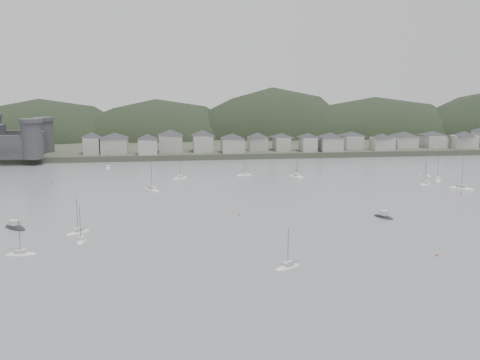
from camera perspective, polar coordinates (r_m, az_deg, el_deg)
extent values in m
plane|color=slate|center=(124.01, 4.76, -8.77)|extent=(900.00, 900.00, 0.00)
cube|color=#383D2D|center=(412.10, -4.16, 4.69)|extent=(900.00, 250.00, 3.00)
ellipsoid|color=black|center=(398.81, -20.04, 2.24)|extent=(138.98, 92.48, 81.13)
ellipsoid|color=black|center=(390.61, -8.67, 2.61)|extent=(132.08, 90.41, 79.74)
ellipsoid|color=black|center=(398.41, 3.36, 2.46)|extent=(133.88, 88.37, 101.41)
ellipsoid|color=black|center=(414.51, 13.78, 2.82)|extent=(165.81, 81.78, 82.55)
cylinder|color=#2E2E30|center=(289.51, -20.99, 3.86)|extent=(10.00, 10.00, 18.00)
cylinder|color=#2E2E30|center=(316.76, -19.86, 4.32)|extent=(10.00, 10.00, 17.00)
cube|color=#2E2E30|center=(303.39, -20.37, 3.59)|extent=(3.50, 30.00, 12.00)
cube|color=#A29F94|center=(300.79, -15.24, 3.48)|extent=(8.34, 12.91, 8.59)
pyramid|color=#2C2C32|center=(300.21, -15.29, 4.58)|extent=(15.78, 15.78, 3.01)
cube|color=#A29F94|center=(298.88, -13.03, 3.52)|extent=(13.68, 13.35, 8.36)
pyramid|color=#2C2C32|center=(298.31, -13.07, 4.59)|extent=(20.07, 20.07, 2.93)
cube|color=#9A9891|center=(292.52, -9.65, 3.47)|extent=(9.78, 10.20, 8.08)
pyramid|color=#2C2C32|center=(291.96, -9.68, 4.53)|extent=(14.83, 14.83, 2.83)
cube|color=#A29F94|center=(301.89, -7.30, 3.83)|extent=(12.59, 13.33, 9.09)
pyramid|color=#2C2C32|center=(301.29, -7.33, 4.99)|extent=(19.24, 19.24, 3.18)
cube|color=#9A9891|center=(301.03, -3.91, 3.85)|extent=(10.74, 12.17, 8.87)
pyramid|color=#2C2C32|center=(300.44, -3.92, 4.98)|extent=(17.01, 17.01, 3.10)
cube|color=#A29F94|center=(296.07, -0.79, 3.65)|extent=(11.63, 12.09, 7.69)
pyramid|color=#2C2C32|center=(295.53, -0.79, 4.65)|extent=(17.61, 17.61, 2.69)
cube|color=#A29F94|center=(306.81, 1.86, 3.85)|extent=(10.37, 9.35, 7.44)
pyramid|color=#2C2C32|center=(306.31, 1.87, 4.78)|extent=(14.65, 14.65, 2.60)
cube|color=#A29F94|center=(307.00, 4.40, 3.81)|extent=(8.24, 12.20, 7.22)
pyramid|color=#2C2C32|center=(306.51, 4.42, 4.71)|extent=(15.17, 15.17, 2.53)
cube|color=#9A9891|center=(305.16, 7.16, 3.74)|extent=(8.06, 10.91, 7.46)
pyramid|color=#2C2C32|center=(304.66, 7.18, 4.68)|extent=(14.08, 14.08, 2.61)
cube|color=#A29F94|center=(307.13, 9.46, 3.74)|extent=(11.73, 11.78, 7.66)
pyramid|color=#2C2C32|center=(306.62, 9.49, 4.70)|extent=(17.46, 17.46, 2.68)
cube|color=#9A9891|center=(321.41, 11.64, 3.92)|extent=(10.19, 13.02, 7.33)
pyramid|color=#2C2C32|center=(320.93, 11.68, 4.80)|extent=(17.23, 17.23, 2.57)
cube|color=#9A9891|center=(318.54, 14.71, 3.70)|extent=(11.70, 9.81, 6.88)
pyramid|color=#2C2C32|center=(318.08, 14.74, 4.53)|extent=(15.97, 15.97, 2.41)
cube|color=#9A9891|center=(333.31, 16.81, 3.88)|extent=(12.83, 12.48, 7.00)
pyramid|color=#2C2C32|center=(332.87, 16.85, 4.69)|extent=(18.79, 18.79, 2.45)
cube|color=#9A9891|center=(341.78, 19.58, 3.87)|extent=(11.07, 13.50, 6.97)
pyramid|color=#2C2C32|center=(341.35, 19.63, 4.65)|extent=(18.25, 18.25, 2.44)
cube|color=#9A9891|center=(342.39, 22.45, 3.73)|extent=(13.75, 9.12, 7.34)
pyramid|color=#2C2C32|center=(341.95, 22.50, 4.55)|extent=(16.97, 16.97, 2.57)
ellipsoid|color=silver|center=(239.95, 0.44, 0.50)|extent=(7.76, 4.03, 1.48)
cube|color=beige|center=(239.78, 0.44, 0.74)|extent=(2.90, 2.19, 0.70)
cylinder|color=#3F3F42|center=(239.20, 0.44, 1.63)|extent=(0.12, 0.12, 9.26)
cylinder|color=#3F3F42|center=(239.81, 0.12, 0.88)|extent=(3.27, 0.87, 0.10)
ellipsoid|color=silver|center=(225.40, 22.22, -0.89)|extent=(8.98, 9.19, 1.95)
cube|color=beige|center=(225.18, 22.24, -0.57)|extent=(3.90, 3.94, 0.70)
cylinder|color=#3F3F42|center=(224.38, 22.32, 0.68)|extent=(0.12, 0.12, 12.17)
cylinder|color=#3F3F42|center=(223.40, 22.14, -0.50)|extent=(3.10, 3.24, 0.10)
ellipsoid|color=silver|center=(241.27, 20.01, -0.07)|extent=(5.96, 9.82, 1.87)
cube|color=beige|center=(241.06, 20.02, 0.22)|extent=(3.04, 3.78, 0.70)
cylinder|color=#3F3F42|center=(240.35, 20.09, 1.34)|extent=(0.12, 0.12, 11.70)
cylinder|color=#3F3F42|center=(242.10, 19.74, 0.41)|extent=(1.51, 4.00, 0.10)
ellipsoid|color=silver|center=(154.10, -16.64, -5.38)|extent=(7.14, 7.07, 1.52)
cube|color=beige|center=(153.83, -16.66, -4.99)|extent=(3.07, 3.06, 0.70)
cylinder|color=#3F3F42|center=(152.90, -16.73, -3.60)|extent=(0.12, 0.12, 9.51)
cylinder|color=#3F3F42|center=(152.62, -16.36, -4.88)|extent=(2.51, 2.47, 0.10)
ellipsoid|color=silver|center=(146.10, -16.35, -6.21)|extent=(2.78, 7.52, 1.48)
cube|color=beige|center=(145.82, -16.37, -5.81)|extent=(1.77, 2.68, 0.70)
cylinder|color=#3F3F42|center=(144.87, -16.45, -4.39)|extent=(0.12, 0.12, 9.25)
cylinder|color=#3F3F42|center=(144.42, -16.49, -5.75)|extent=(0.28, 3.33, 0.10)
ellipsoid|color=silver|center=(139.56, -22.04, -7.31)|extent=(7.27, 2.36, 1.45)
cube|color=beige|center=(139.27, -22.07, -6.91)|extent=(2.55, 1.61, 0.70)
cylinder|color=#3F3F42|center=(138.30, -22.17, -5.45)|extent=(0.12, 0.12, 9.08)
cylinder|color=#3F3F42|center=(139.45, -22.61, -6.69)|extent=(3.27, 0.12, 0.10)
ellipsoid|color=silver|center=(252.22, 18.87, 0.42)|extent=(4.11, 6.66, 1.27)
cube|color=beige|center=(252.08, 18.88, 0.63)|extent=(2.08, 2.57, 0.70)
cylinder|color=#3F3F42|center=(251.60, 18.93, 1.34)|extent=(0.12, 0.12, 7.94)
cylinder|color=#3F3F42|center=(250.87, 18.92, 0.71)|extent=(1.08, 2.71, 0.10)
ellipsoid|color=silver|center=(233.28, -6.31, 0.16)|extent=(8.13, 6.50, 1.60)
cube|color=beige|center=(233.10, -6.32, 0.42)|extent=(3.31, 3.00, 0.70)
cylinder|color=#3F3F42|center=(232.45, -6.33, 1.41)|extent=(0.12, 0.12, 10.02)
cylinder|color=#3F3F42|center=(233.75, -6.62, 0.58)|extent=(3.09, 2.04, 0.10)
ellipsoid|color=silver|center=(121.43, 5.04, -9.16)|extent=(7.23, 5.37, 1.40)
cube|color=beige|center=(121.10, 5.04, -8.72)|extent=(2.90, 2.54, 0.70)
cylinder|color=#3F3F42|center=(120.01, 5.07, -7.12)|extent=(0.12, 0.12, 8.77)
cylinder|color=#3F3F42|center=(120.60, 5.63, -8.53)|extent=(2.81, 1.62, 0.10)
ellipsoid|color=silver|center=(230.49, 18.90, -0.45)|extent=(7.16, 5.86, 1.42)
cube|color=beige|center=(230.32, 18.91, -0.20)|extent=(2.93, 2.69, 0.70)
cylinder|color=#3F3F42|center=(229.74, 18.96, 0.68)|extent=(0.12, 0.12, 8.88)
cylinder|color=#3F3F42|center=(230.38, 18.61, -0.04)|extent=(2.70, 1.87, 0.10)
ellipsoid|color=silver|center=(268.93, -13.65, 1.25)|extent=(2.44, 7.04, 1.40)
cube|color=beige|center=(268.78, -13.66, 1.46)|extent=(1.61, 2.49, 0.70)
cylinder|color=#3F3F42|center=(268.29, -13.69, 2.20)|extent=(0.12, 0.12, 8.72)
cylinder|color=#3F3F42|center=(267.46, -13.69, 1.54)|extent=(0.19, 3.14, 0.10)
ellipsoid|color=silver|center=(237.18, 5.95, 0.33)|extent=(6.83, 10.07, 1.93)
cube|color=beige|center=(236.97, 5.96, 0.63)|extent=(3.34, 3.96, 0.70)
cylinder|color=#3F3F42|center=(236.21, 5.98, 1.81)|extent=(0.12, 0.12, 12.07)
cylinder|color=#3F3F42|center=(238.56, 6.04, 0.83)|extent=(1.90, 3.99, 0.10)
ellipsoid|color=silver|center=(208.87, -9.24, -1.08)|extent=(7.41, 8.52, 1.72)
cube|color=beige|center=(208.65, -9.25, -0.77)|extent=(3.33, 3.55, 0.70)
cylinder|color=#3F3F42|center=(207.89, -9.28, 0.42)|extent=(0.12, 0.12, 10.77)
cylinder|color=#3F3F42|center=(207.37, -9.52, -0.69)|extent=(2.43, 3.15, 0.10)
ellipsoid|color=black|center=(170.47, 14.84, -3.81)|extent=(5.66, 7.44, 1.56)
cube|color=beige|center=(170.14, 14.86, -3.35)|extent=(2.76, 2.82, 1.40)
cylinder|color=#3F3F42|center=(169.94, 14.87, -3.05)|extent=(0.10, 0.10, 1.20)
ellipsoid|color=black|center=(165.38, -22.55, -4.68)|extent=(8.60, 8.73, 1.98)
cube|color=beige|center=(165.00, -22.59, -4.13)|extent=(3.69, 3.70, 1.40)
cylinder|color=#3F3F42|center=(164.79, -22.61, -3.83)|extent=(0.10, 0.10, 1.20)
sphere|color=#B85D3D|center=(137.29, 19.97, -7.42)|extent=(0.70, 0.70, 0.70)
sphere|color=#B85D3D|center=(168.15, -0.16, -3.63)|extent=(0.70, 0.70, 0.70)
sphere|color=#B85D3D|center=(233.57, -19.20, -0.31)|extent=(0.70, 0.70, 0.70)
sphere|color=#B85D3D|center=(216.39, 22.18, -1.29)|extent=(0.70, 0.70, 0.70)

